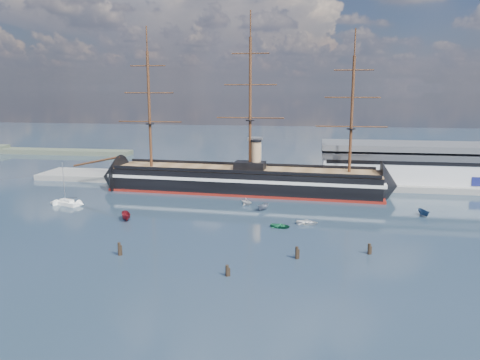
# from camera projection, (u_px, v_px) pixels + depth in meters

# --- Properties ---
(ground) EXTENTS (600.00, 600.00, 0.00)m
(ground) POSITION_uv_depth(u_px,v_px,m) (230.00, 206.00, 136.74)
(ground) COLOR #1F323E
(ground) RESTS_ON ground
(quay) EXTENTS (180.00, 18.00, 2.00)m
(quay) POSITION_uv_depth(u_px,v_px,m) (275.00, 183.00, 170.01)
(quay) COLOR slate
(quay) RESTS_ON ground
(warehouse) EXTENTS (63.00, 21.00, 11.60)m
(warehouse) POSITION_uv_depth(u_px,v_px,m) (412.00, 163.00, 164.70)
(warehouse) COLOR #B7BABC
(warehouse) RESTS_ON ground
(quay_tower) EXTENTS (5.00, 5.00, 15.00)m
(quay_tower) POSITION_uv_depth(u_px,v_px,m) (255.00, 158.00, 166.33)
(quay_tower) COLOR silver
(quay_tower) RESTS_ON ground
(shoreline) EXTENTS (120.00, 10.00, 4.00)m
(shoreline) POSITION_uv_depth(u_px,v_px,m) (7.00, 150.00, 250.60)
(shoreline) COLOR #3F4C38
(shoreline) RESTS_ON ground
(warship) EXTENTS (113.28, 20.82, 53.94)m
(warship) POSITION_uv_depth(u_px,v_px,m) (239.00, 180.00, 155.44)
(warship) COLOR black
(warship) RESTS_ON ground
(sailboat) EXTENTS (8.33, 5.10, 12.84)m
(sailboat) POSITION_uv_depth(u_px,v_px,m) (67.00, 203.00, 137.97)
(sailboat) COLOR white
(sailboat) RESTS_ON ground
(motorboat_a) EXTENTS (7.02, 5.37, 2.67)m
(motorboat_a) POSITION_uv_depth(u_px,v_px,m) (126.00, 220.00, 122.40)
(motorboat_a) COLOR maroon
(motorboat_a) RESTS_ON ground
(motorboat_b) EXTENTS (1.93, 3.34, 1.46)m
(motorboat_b) POSITION_uv_depth(u_px,v_px,m) (280.00, 228.00, 115.86)
(motorboat_b) COLOR #16613B
(motorboat_b) RESTS_ON ground
(motorboat_c) EXTENTS (5.75, 4.23, 2.17)m
(motorboat_c) POSITION_uv_depth(u_px,v_px,m) (263.00, 210.00, 132.59)
(motorboat_c) COLOR slate
(motorboat_c) RESTS_ON ground
(motorboat_d) EXTENTS (5.78, 6.81, 2.33)m
(motorboat_d) POSITION_uv_depth(u_px,v_px,m) (247.00, 205.00, 138.57)
(motorboat_d) COLOR silver
(motorboat_d) RESTS_ON ground
(motorboat_e) EXTENTS (1.81, 3.58, 1.60)m
(motorboat_e) POSITION_uv_depth(u_px,v_px,m) (307.00, 224.00, 118.78)
(motorboat_e) COLOR silver
(motorboat_e) RESTS_ON ground
(motorboat_f) EXTENTS (5.87, 3.69, 2.21)m
(motorboat_f) POSITION_uv_depth(u_px,v_px,m) (424.00, 216.00, 126.42)
(motorboat_f) COLOR navy
(motorboat_f) RESTS_ON ground
(piling_near_left) EXTENTS (0.64, 0.64, 3.48)m
(piling_near_left) POSITION_uv_depth(u_px,v_px,m) (120.00, 255.00, 96.80)
(piling_near_left) COLOR black
(piling_near_left) RESTS_ON ground
(piling_near_mid) EXTENTS (0.64, 0.64, 2.85)m
(piling_near_mid) POSITION_uv_depth(u_px,v_px,m) (227.00, 276.00, 86.06)
(piling_near_mid) COLOR black
(piling_near_mid) RESTS_ON ground
(piling_near_right) EXTENTS (0.64, 0.64, 3.27)m
(piling_near_right) POSITION_uv_depth(u_px,v_px,m) (297.00, 259.00, 94.79)
(piling_near_right) COLOR black
(piling_near_right) RESTS_ON ground
(piling_far_right) EXTENTS (0.64, 0.64, 3.03)m
(piling_far_right) POSITION_uv_depth(u_px,v_px,m) (369.00, 254.00, 97.41)
(piling_far_right) COLOR black
(piling_far_right) RESTS_ON ground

